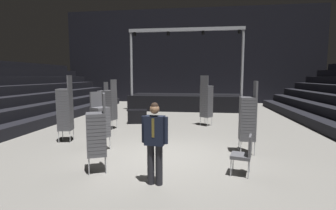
{
  "coord_description": "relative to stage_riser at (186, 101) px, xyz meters",
  "views": [
    {
      "loc": [
        1.05,
        -6.94,
        2.27
      ],
      "look_at": [
        0.04,
        0.52,
        1.4
      ],
      "focal_mm": 26.67,
      "sensor_mm": 36.0,
      "label": 1
    }
  ],
  "objects": [
    {
      "name": "arena_end_wall",
      "position": [
        -0.0,
        4.88,
        3.4
      ],
      "size": [
        22.0,
        0.3,
        8.0
      ],
      "primitive_type": "cube",
      "color": "black",
      "rests_on": "ground_plane"
    },
    {
      "name": "chair_stack_mid_centre",
      "position": [
        -3.62,
        -9.08,
        0.56
      ],
      "size": [
        0.52,
        0.52,
        2.31
      ],
      "rotation": [
        0.0,
        0.0,
        1.76
      ],
      "color": "#B2B5BA",
      "rests_on": "ground_plane"
    },
    {
      "name": "equipment_road_case",
      "position": [
        -2.03,
        -5.37,
        -0.27
      ],
      "size": [
        1.0,
        0.77,
        0.65
      ],
      "primitive_type": "cube",
      "rotation": [
        0.0,
        0.0,
        0.2
      ],
      "color": "black",
      "rests_on": "ground_plane"
    },
    {
      "name": "chair_stack_front_left",
      "position": [
        -1.39,
        -11.58,
        0.35
      ],
      "size": [
        0.58,
        0.58,
        1.88
      ],
      "rotation": [
        0.0,
        0.0,
        2.0
      ],
      "color": "#B2B5BA",
      "rests_on": "ground_plane"
    },
    {
      "name": "chair_stack_rear_right",
      "position": [
        -2.03,
        -9.86,
        0.3
      ],
      "size": [
        0.6,
        0.6,
        1.79
      ],
      "rotation": [
        0.0,
        0.0,
        4.17
      ],
      "color": "#B2B5BA",
      "rests_on": "ground_plane"
    },
    {
      "name": "chair_stack_mid_right",
      "position": [
        2.4,
        -9.65,
        0.47
      ],
      "size": [
        0.44,
        0.44,
        2.14
      ],
      "rotation": [
        0.0,
        0.0,
        1.57
      ],
      "color": "#B2B5BA",
      "rests_on": "ground_plane"
    },
    {
      "name": "chair_stack_rear_left",
      "position": [
        -2.84,
        -6.85,
        0.47
      ],
      "size": [
        0.53,
        0.53,
        2.14
      ],
      "rotation": [
        0.0,
        0.0,
        1.35
      ],
      "color": "#B2B5BA",
      "rests_on": "ground_plane"
    },
    {
      "name": "ground_plane",
      "position": [
        -0.0,
        -10.12,
        -0.65
      ],
      "size": [
        22.0,
        30.0,
        0.1
      ],
      "primitive_type": "cube",
      "color": "slate"
    },
    {
      "name": "man_with_tie",
      "position": [
        0.1,
        -12.1,
        0.39
      ],
      "size": [
        0.57,
        0.27,
        1.74
      ],
      "rotation": [
        0.0,
        0.0,
        3.03
      ],
      "color": "black",
      "rests_on": "ground_plane"
    },
    {
      "name": "chair_stack_front_right",
      "position": [
        1.27,
        -5.57,
        0.56
      ],
      "size": [
        0.61,
        0.61,
        2.31
      ],
      "rotation": [
        0.0,
        0.0,
        5.68
      ],
      "color": "#B2B5BA",
      "rests_on": "ground_plane"
    },
    {
      "name": "chair_stack_mid_left",
      "position": [
        -4.21,
        -4.28,
        0.39
      ],
      "size": [
        0.48,
        0.48,
        1.96
      ],
      "rotation": [
        0.0,
        0.0,
        1.47
      ],
      "color": "#B2B5BA",
      "rests_on": "ground_plane"
    },
    {
      "name": "loose_chair_near_man",
      "position": [
        2.04,
        -11.33,
        -0.06
      ],
      "size": [
        0.53,
        0.53,
        0.95
      ],
      "rotation": [
        0.0,
        0.0,
        1.33
      ],
      "color": "#B2B5BA",
      "rests_on": "ground_plane"
    },
    {
      "name": "stage_riser",
      "position": [
        0.0,
        0.0,
        0.0
      ],
      "size": [
        7.5,
        2.88,
        5.25
      ],
      "color": "black",
      "rests_on": "ground_plane"
    }
  ]
}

